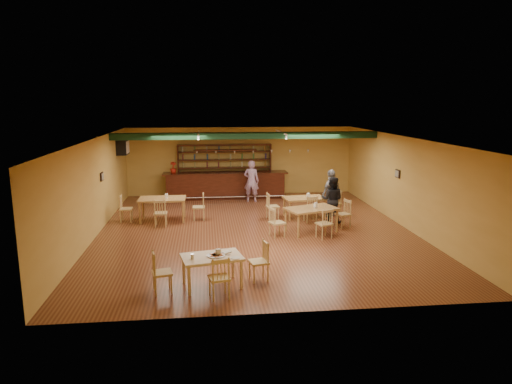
{
  "coord_description": "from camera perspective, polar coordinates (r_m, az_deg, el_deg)",
  "views": [
    {
      "loc": [
        -1.56,
        -14.44,
        4.17
      ],
      "look_at": [
        0.1,
        0.6,
        1.15
      ],
      "focal_mm": 32.33,
      "sensor_mm": 36.0,
      "label": 1
    }
  ],
  "objects": [
    {
      "name": "poinsettia",
      "position": [
        19.83,
        -10.21,
        2.99
      ],
      "size": [
        0.35,
        0.35,
        0.48
      ],
      "primitive_type": "imported",
      "rotation": [
        0.0,
        0.0,
        0.35
      ],
      "color": "#B01E10",
      "rests_on": "bar_counter"
    },
    {
      "name": "side_plate",
      "position": [
        10.37,
        -2.54,
        -8.13
      ],
      "size": [
        0.26,
        0.26,
        0.01
      ],
      "primitive_type": "cylinder",
      "rotation": [
        0.0,
        0.0,
        0.21
      ],
      "color": "white",
      "rests_on": "near_table"
    },
    {
      "name": "ceiling_beam",
      "position": [
        17.35,
        -1.14,
        6.99
      ],
      "size": [
        10.0,
        0.3,
        0.25
      ],
      "primitive_type": "cube",
      "color": "black",
      "rests_on": "ceiling"
    },
    {
      "name": "napkin_stack",
      "position": [
        10.72,
        -3.71,
        -7.44
      ],
      "size": [
        0.25,
        0.24,
        0.03
      ],
      "primitive_type": "cube",
      "rotation": [
        0.0,
        0.0,
        0.66
      ],
      "color": "white",
      "rests_on": "near_table"
    },
    {
      "name": "track_rail_left",
      "position": [
        17.88,
        -7.11,
        7.26
      ],
      "size": [
        0.05,
        2.5,
        0.05
      ],
      "primitive_type": "cube",
      "color": "white",
      "rests_on": "ceiling"
    },
    {
      "name": "bar_counter",
      "position": [
        19.93,
        -3.78,
        0.84
      ],
      "size": [
        5.32,
        0.85,
        1.13
      ],
      "primitive_type": "cube",
      "color": "black",
      "rests_on": "ground"
    },
    {
      "name": "floor",
      "position": [
        15.11,
        -0.13,
        -4.73
      ],
      "size": [
        12.0,
        12.0,
        0.0
      ],
      "primitive_type": "plane",
      "color": "#572C19",
      "rests_on": "ground"
    },
    {
      "name": "near_table",
      "position": [
        10.66,
        -5.45,
        -9.71
      ],
      "size": [
        1.49,
        1.12,
        0.72
      ],
      "primitive_type": "cube",
      "rotation": [
        0.0,
        0.0,
        0.21
      ],
      "color": "#D4B68E",
      "rests_on": "ground"
    },
    {
      "name": "pizza_server",
      "position": [
        10.58,
        -4.19,
        -7.69
      ],
      "size": [
        0.33,
        0.15,
        0.0
      ],
      "primitive_type": "cube",
      "rotation": [
        0.0,
        0.0,
        -0.21
      ],
      "color": "silver",
      "rests_on": "pizza_tray"
    },
    {
      "name": "parmesan_shaker",
      "position": [
        10.39,
        -7.88,
        -7.91
      ],
      "size": [
        0.09,
        0.09,
        0.11
      ],
      "primitive_type": "cylinder",
      "rotation": [
        0.0,
        0.0,
        0.21
      ],
      "color": "#EAE5C6",
      "rests_on": "near_table"
    },
    {
      "name": "ac_unit",
      "position": [
        19.0,
        -16.16,
        5.35
      ],
      "size": [
        0.34,
        0.7,
        0.48
      ],
      "primitive_type": "cube",
      "color": "white",
      "rests_on": "wall_left"
    },
    {
      "name": "picture_right",
      "position": [
        16.49,
        17.13,
        2.17
      ],
      "size": [
        0.04,
        0.34,
        0.28
      ],
      "primitive_type": "cube",
      "color": "black",
      "rests_on": "wall_right"
    },
    {
      "name": "picture_left",
      "position": [
        16.0,
        -18.54,
        1.82
      ],
      "size": [
        0.04,
        0.34,
        0.28
      ],
      "primitive_type": "cube",
      "color": "black",
      "rests_on": "wall_left"
    },
    {
      "name": "back_bar_hutch",
      "position": [
        20.46,
        -3.88,
        2.74
      ],
      "size": [
        4.11,
        0.4,
        2.28
      ],
      "primitive_type": "cube",
      "color": "black",
      "rests_on": "ground"
    },
    {
      "name": "dining_table_b",
      "position": [
        16.78,
        5.97,
        -1.89
      ],
      "size": [
        1.54,
        1.03,
        0.73
      ],
      "primitive_type": "cube",
      "rotation": [
        0.0,
        0.0,
        0.11
      ],
      "color": "olive",
      "rests_on": "ground"
    },
    {
      "name": "dining_table_d",
      "position": [
        14.9,
        6.85,
        -3.45
      ],
      "size": [
        1.82,
        1.43,
        0.8
      ],
      "primitive_type": "cube",
      "rotation": [
        0.0,
        0.0,
        0.34
      ],
      "color": "olive",
      "rests_on": "ground"
    },
    {
      "name": "patron_right_b",
      "position": [
        16.98,
        9.31,
        -0.11
      ],
      "size": [
        1.05,
        0.95,
        1.72
      ],
      "primitive_type": "imported",
      "rotation": [
        0.0,
        0.0,
        3.81
      ],
      "color": "gray",
      "rests_on": "ground"
    },
    {
      "name": "patron_bar",
      "position": [
        19.14,
        -0.58,
        1.36
      ],
      "size": [
        0.72,
        0.57,
        1.74
      ],
      "primitive_type": "imported",
      "rotation": [
        0.0,
        0.0,
        2.88
      ],
      "color": "#834391",
      "rests_on": "ground"
    },
    {
      "name": "pizza_tray",
      "position": [
        10.53,
        -4.97,
        -7.84
      ],
      "size": [
        0.47,
        0.47,
        0.01
      ],
      "primitive_type": "cylinder",
      "rotation": [
        0.0,
        0.0,
        0.19
      ],
      "color": "silver",
      "rests_on": "near_table"
    },
    {
      "name": "track_rail_right",
      "position": [
        18.12,
        3.14,
        7.38
      ],
      "size": [
        0.05,
        2.5,
        0.05
      ],
      "primitive_type": "cube",
      "color": "white",
      "rests_on": "ceiling"
    },
    {
      "name": "patron_right_a",
      "position": [
        16.12,
        9.38,
        -0.93
      ],
      "size": [
        0.96,
        0.88,
        1.6
      ],
      "primitive_type": "imported",
      "rotation": [
        0.0,
        0.0,
        2.71
      ],
      "color": "black",
      "rests_on": "ground"
    },
    {
      "name": "dining_table_a",
      "position": [
        16.52,
        -11.47,
        -2.12
      ],
      "size": [
        1.62,
        0.98,
        0.81
      ],
      "primitive_type": "cube",
      "rotation": [
        0.0,
        0.0,
        -0.01
      ],
      "color": "olive",
      "rests_on": "ground"
    }
  ]
}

